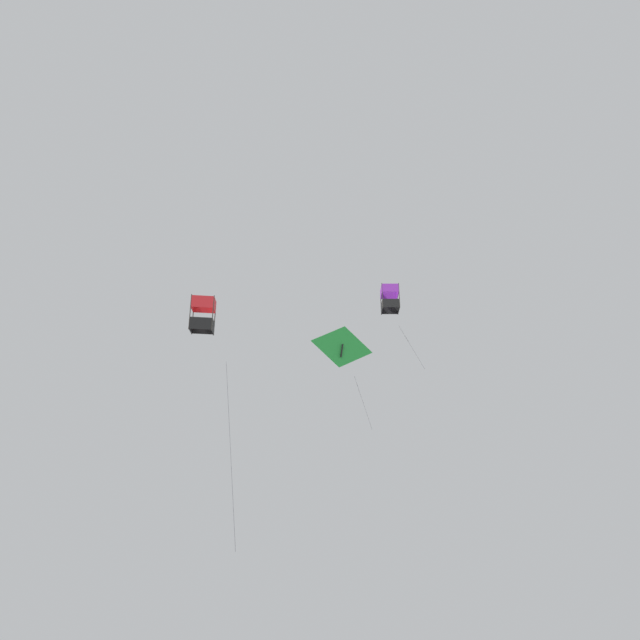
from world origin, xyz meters
TOP-DOWN VIEW (x-y plane):
  - kite_delta_near_right at (-1.52, -1.83)m, footprint 2.60×2.05m
  - kite_box_upper_right at (5.28, -3.62)m, footprint 3.04×2.67m
  - kite_box_low_drifter at (-3.45, -0.18)m, footprint 2.14×1.89m

SIDE VIEW (x-z plane):
  - kite_box_upper_right at x=5.28m, z-range 26.90..36.57m
  - kite_delta_near_right at x=-1.52m, z-range 31.03..35.98m
  - kite_box_low_drifter at x=-3.45m, z-range 34.31..39.39m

